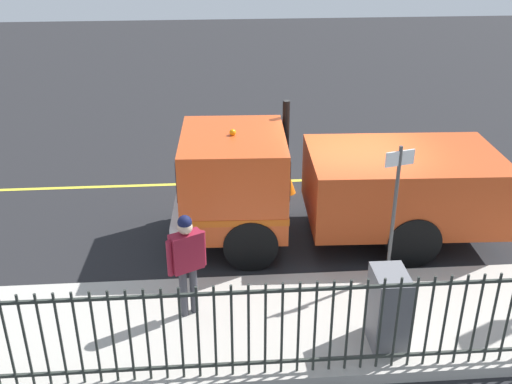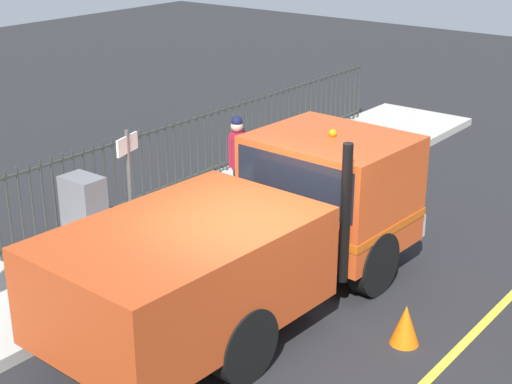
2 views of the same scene
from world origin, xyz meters
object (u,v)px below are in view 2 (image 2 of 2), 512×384
object	(u,v)px
worker_standing	(237,151)
traffic_cone	(405,325)
work_truck	(267,225)
utility_cabinet	(84,210)
street_sign	(130,191)

from	to	relation	value
worker_standing	traffic_cone	world-z (taller)	worker_standing
work_truck	utility_cabinet	distance (m)	3.37
worker_standing	utility_cabinet	bearing A→B (deg)	-45.15
worker_standing	traffic_cone	size ratio (longest dim) A/B	3.04
work_truck	utility_cabinet	world-z (taller)	work_truck
work_truck	traffic_cone	bearing A→B (deg)	9.11
traffic_cone	street_sign	bearing A→B (deg)	18.43
utility_cabinet	street_sign	world-z (taller)	street_sign
work_truck	traffic_cone	size ratio (longest dim) A/B	11.03
worker_standing	street_sign	distance (m)	3.42
worker_standing	utility_cabinet	world-z (taller)	worker_standing
worker_standing	traffic_cone	bearing A→B (deg)	37.75
utility_cabinet	traffic_cone	distance (m)	5.44
traffic_cone	utility_cabinet	bearing A→B (deg)	7.64
work_truck	utility_cabinet	xyz separation A→B (m)	(3.31, 0.47, -0.46)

